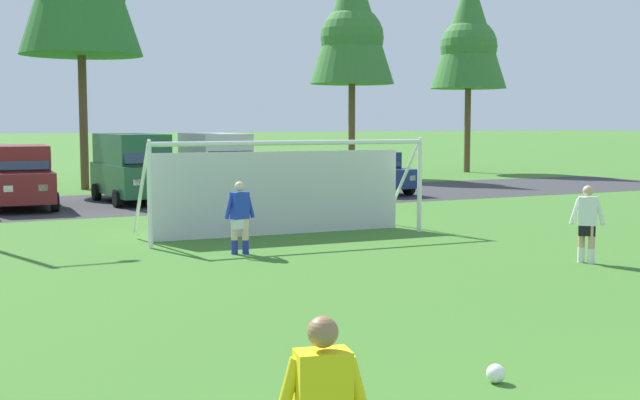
{
  "coord_description": "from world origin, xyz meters",
  "views": [
    {
      "loc": [
        -7.31,
        -3.63,
        2.97
      ],
      "look_at": [
        -1.2,
        8.68,
        1.68
      ],
      "focal_mm": 46.89,
      "sensor_mm": 36.0,
      "label": 1
    }
  ],
  "objects_px": {
    "parked_car_slot_center_left": "(21,176)",
    "soccer_ball": "(496,373)",
    "soccer_goal": "(283,186)",
    "player_midfield_center": "(587,224)",
    "parked_car_slot_center_right": "(215,164)",
    "parked_car_slot_center": "(132,166)",
    "player_striker_near": "(240,218)",
    "parked_car_slot_far_right": "(372,172)",
    "parked_car_slot_right": "(275,177)"
  },
  "relations": [
    {
      "from": "soccer_ball",
      "to": "parked_car_slot_center",
      "type": "relative_size",
      "value": 0.05
    },
    {
      "from": "soccer_ball",
      "to": "soccer_goal",
      "type": "relative_size",
      "value": 0.03
    },
    {
      "from": "soccer_ball",
      "to": "player_striker_near",
      "type": "height_order",
      "value": "player_striker_near"
    },
    {
      "from": "soccer_goal",
      "to": "parked_car_slot_center_right",
      "type": "relative_size",
      "value": 1.53
    },
    {
      "from": "parked_car_slot_center_right",
      "to": "parked_car_slot_center_left",
      "type": "bearing_deg",
      "value": -176.71
    },
    {
      "from": "player_midfield_center",
      "to": "parked_car_slot_right",
      "type": "distance_m",
      "value": 16.2
    },
    {
      "from": "soccer_ball",
      "to": "parked_car_slot_center",
      "type": "xyz_separation_m",
      "value": [
        1.49,
        23.06,
        1.23
      ]
    },
    {
      "from": "soccer_ball",
      "to": "parked_car_slot_far_right",
      "type": "xyz_separation_m",
      "value": [
        11.31,
        22.46,
        0.77
      ]
    },
    {
      "from": "parked_car_slot_far_right",
      "to": "parked_car_slot_center_left",
      "type": "bearing_deg",
      "value": 179.47
    },
    {
      "from": "player_midfield_center",
      "to": "parked_car_slot_center_right",
      "type": "distance_m",
      "value": 17.47
    },
    {
      "from": "soccer_goal",
      "to": "player_midfield_center",
      "type": "xyz_separation_m",
      "value": [
        4.01,
        -6.74,
        -0.47
      ]
    },
    {
      "from": "soccer_goal",
      "to": "parked_car_slot_center",
      "type": "height_order",
      "value": "soccer_goal"
    },
    {
      "from": "parked_car_slot_center",
      "to": "parked_car_slot_center_right",
      "type": "relative_size",
      "value": 1.0
    },
    {
      "from": "parked_car_slot_center",
      "to": "parked_car_slot_far_right",
      "type": "bearing_deg",
      "value": -3.47
    },
    {
      "from": "parked_car_slot_center_left",
      "to": "soccer_goal",
      "type": "bearing_deg",
      "value": -62.61
    },
    {
      "from": "soccer_ball",
      "to": "player_striker_near",
      "type": "bearing_deg",
      "value": 85.92
    },
    {
      "from": "player_striker_near",
      "to": "parked_car_slot_right",
      "type": "distance_m",
      "value": 13.27
    },
    {
      "from": "player_striker_near",
      "to": "parked_car_slot_far_right",
      "type": "height_order",
      "value": "parked_car_slot_far_right"
    },
    {
      "from": "soccer_ball",
      "to": "player_striker_near",
      "type": "relative_size",
      "value": 0.13
    },
    {
      "from": "parked_car_slot_center_left",
      "to": "parked_car_slot_far_right",
      "type": "distance_m",
      "value": 13.75
    },
    {
      "from": "soccer_goal",
      "to": "parked_car_slot_center",
      "type": "distance_m",
      "value": 10.73
    },
    {
      "from": "parked_car_slot_right",
      "to": "parked_car_slot_far_right",
      "type": "bearing_deg",
      "value": 7.32
    },
    {
      "from": "player_striker_near",
      "to": "parked_car_slot_far_right",
      "type": "xyz_separation_m",
      "value": [
        10.59,
        12.46,
        0.05
      ]
    },
    {
      "from": "parked_car_slot_center_left",
      "to": "parked_car_slot_center_right",
      "type": "bearing_deg",
      "value": 3.29
    },
    {
      "from": "player_striker_near",
      "to": "player_midfield_center",
      "type": "distance_m",
      "value": 7.5
    },
    {
      "from": "soccer_ball",
      "to": "parked_car_slot_center_left",
      "type": "xyz_separation_m",
      "value": [
        -2.44,
        22.59,
        1.0
      ]
    },
    {
      "from": "parked_car_slot_center",
      "to": "parked_car_slot_far_right",
      "type": "distance_m",
      "value": 9.84
    },
    {
      "from": "parked_car_slot_center",
      "to": "parked_car_slot_center_right",
      "type": "distance_m",
      "value": 3.19
    },
    {
      "from": "soccer_ball",
      "to": "soccer_goal",
      "type": "bearing_deg",
      "value": 77.15
    },
    {
      "from": "soccer_ball",
      "to": "player_midfield_center",
      "type": "xyz_separation_m",
      "value": [
        6.84,
        5.67,
        0.71
      ]
    },
    {
      "from": "parked_car_slot_center",
      "to": "parked_car_slot_right",
      "type": "bearing_deg",
      "value": -12.96
    },
    {
      "from": "player_midfield_center",
      "to": "parked_car_slot_center_right",
      "type": "bearing_deg",
      "value": 97.08
    },
    {
      "from": "player_striker_near",
      "to": "parked_car_slot_right",
      "type": "relative_size",
      "value": 0.38
    },
    {
      "from": "soccer_goal",
      "to": "parked_car_slot_far_right",
      "type": "xyz_separation_m",
      "value": [
        8.48,
        10.05,
        -0.42
      ]
    },
    {
      "from": "parked_car_slot_center",
      "to": "soccer_ball",
      "type": "bearing_deg",
      "value": -93.71
    },
    {
      "from": "parked_car_slot_center_left",
      "to": "soccer_ball",
      "type": "bearing_deg",
      "value": -83.83
    },
    {
      "from": "soccer_goal",
      "to": "parked_car_slot_center_left",
      "type": "distance_m",
      "value": 11.46
    },
    {
      "from": "player_midfield_center",
      "to": "parked_car_slot_far_right",
      "type": "height_order",
      "value": "parked_car_slot_far_right"
    },
    {
      "from": "player_striker_near",
      "to": "parked_car_slot_right",
      "type": "bearing_deg",
      "value": 63.35
    },
    {
      "from": "parked_car_slot_center_right",
      "to": "parked_car_slot_right",
      "type": "height_order",
      "value": "parked_car_slot_center_right"
    },
    {
      "from": "player_striker_near",
      "to": "player_midfield_center",
      "type": "height_order",
      "value": "same"
    },
    {
      "from": "player_striker_near",
      "to": "parked_car_slot_center_right",
      "type": "height_order",
      "value": "parked_car_slot_center_right"
    },
    {
      "from": "parked_car_slot_center_left",
      "to": "parked_car_slot_center",
      "type": "height_order",
      "value": "parked_car_slot_center"
    },
    {
      "from": "soccer_goal",
      "to": "parked_car_slot_far_right",
      "type": "height_order",
      "value": "soccer_goal"
    },
    {
      "from": "parked_car_slot_far_right",
      "to": "parked_car_slot_center",
      "type": "bearing_deg",
      "value": 176.53
    },
    {
      "from": "soccer_goal",
      "to": "parked_car_slot_center_left",
      "type": "xyz_separation_m",
      "value": [
        -5.27,
        10.18,
        -0.18
      ]
    },
    {
      "from": "soccer_ball",
      "to": "player_striker_near",
      "type": "xyz_separation_m",
      "value": [
        0.71,
        10.0,
        0.71
      ]
    },
    {
      "from": "player_midfield_center",
      "to": "parked_car_slot_center_left",
      "type": "bearing_deg",
      "value": 118.74
    },
    {
      "from": "soccer_goal",
      "to": "parked_car_slot_center",
      "type": "relative_size",
      "value": 1.54
    },
    {
      "from": "soccer_goal",
      "to": "parked_car_slot_center_right",
      "type": "height_order",
      "value": "soccer_goal"
    }
  ]
}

